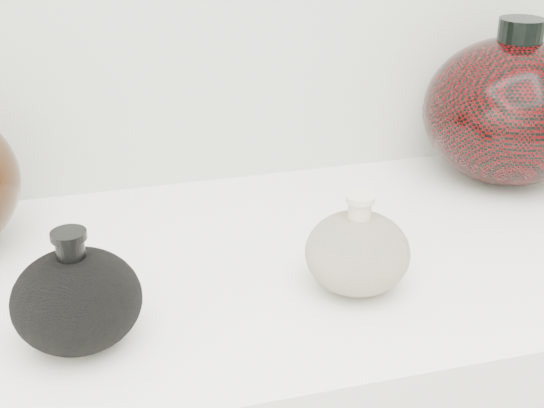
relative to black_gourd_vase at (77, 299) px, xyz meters
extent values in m
cube|color=white|center=(0.17, 0.11, -0.07)|extent=(1.20, 0.50, 0.03)
ellipsoid|color=black|center=(0.00, 0.00, 0.00)|extent=(0.15, 0.15, 0.10)
cylinder|color=black|center=(0.00, 0.00, 0.06)|extent=(0.03, 0.03, 0.03)
cylinder|color=black|center=(0.00, 0.00, 0.07)|extent=(0.04, 0.04, 0.01)
ellipsoid|color=beige|center=(0.30, 0.02, -0.01)|extent=(0.12, 0.12, 0.09)
cylinder|color=beige|center=(0.30, 0.02, 0.05)|extent=(0.03, 0.03, 0.03)
cylinder|color=beige|center=(0.30, 0.02, 0.06)|extent=(0.03, 0.03, 0.01)
ellipsoid|color=black|center=(0.62, 0.26, 0.05)|extent=(0.32, 0.32, 0.21)
cylinder|color=black|center=(0.62, 0.26, 0.17)|extent=(0.08, 0.08, 0.04)
camera|label=1|loc=(0.02, -0.65, 0.40)|focal=50.00mm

